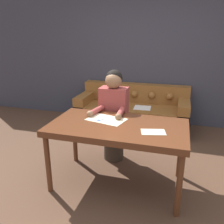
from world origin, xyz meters
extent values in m
plane|color=#4C3323|center=(0.00, 0.00, 0.00)|extent=(16.00, 16.00, 0.00)
cube|color=#383842|center=(0.00, 2.26, 1.30)|extent=(8.00, 0.06, 2.60)
cube|color=#562D19|center=(0.07, 0.00, 0.73)|extent=(1.53, 0.83, 0.07)
cylinder|color=#562D19|center=(-0.64, -0.36, 0.35)|extent=(0.06, 0.06, 0.69)
cylinder|color=#562D19|center=(0.77, -0.36, 0.35)|extent=(0.06, 0.06, 0.69)
cylinder|color=#562D19|center=(-0.64, 0.35, 0.35)|extent=(0.06, 0.06, 0.69)
cylinder|color=#562D19|center=(0.77, 0.35, 0.35)|extent=(0.06, 0.06, 0.69)
cube|color=brown|center=(-0.13, 1.79, 0.22)|extent=(2.05, 0.83, 0.44)
cube|color=brown|center=(-0.13, 2.10, 0.61)|extent=(2.05, 0.22, 0.35)
cube|color=brown|center=(-1.05, 1.79, 0.30)|extent=(0.20, 0.83, 0.60)
cube|color=brown|center=(0.80, 1.79, 0.30)|extent=(0.20, 0.83, 0.60)
sphere|color=brown|center=(-0.78, 1.97, 0.61)|extent=(0.13, 0.13, 0.13)
sphere|color=brown|center=(-0.45, 1.97, 0.61)|extent=(0.13, 0.13, 0.13)
sphere|color=brown|center=(-0.13, 1.97, 0.61)|extent=(0.13, 0.13, 0.13)
sphere|color=brown|center=(0.20, 1.97, 0.61)|extent=(0.13, 0.13, 0.13)
sphere|color=brown|center=(0.53, 1.97, 0.61)|extent=(0.13, 0.13, 0.13)
cube|color=white|center=(0.08, 1.69, 0.44)|extent=(0.32, 0.29, 0.00)
cylinder|color=#33281E|center=(-0.14, 0.57, 0.24)|extent=(0.28, 0.28, 0.48)
cube|color=#993D38|center=(-0.14, 0.57, 0.76)|extent=(0.37, 0.22, 0.56)
sphere|color=#896042|center=(-0.14, 0.55, 1.14)|extent=(0.22, 0.22, 0.22)
sphere|color=black|center=(-0.14, 0.58, 1.17)|extent=(0.22, 0.22, 0.22)
cylinder|color=#993D38|center=(-0.30, 0.31, 0.80)|extent=(0.13, 0.31, 0.07)
sphere|color=#896042|center=(-0.33, 0.16, 0.80)|extent=(0.08, 0.08, 0.08)
cylinder|color=#993D38|center=(0.02, 0.31, 0.80)|extent=(0.09, 0.31, 0.07)
sphere|color=#896042|center=(0.03, 0.16, 0.80)|extent=(0.08, 0.08, 0.08)
cube|color=beige|center=(-0.11, 0.12, 0.76)|extent=(0.49, 0.38, 0.00)
cube|color=beige|center=(0.47, -0.10, 0.76)|extent=(0.28, 0.21, 0.00)
cube|color=silver|center=(-0.10, 0.15, 0.76)|extent=(0.08, 0.10, 0.00)
cube|color=#2D569E|center=(-0.16, 0.07, 0.76)|extent=(0.05, 0.06, 0.00)
torus|color=#2D569E|center=(-0.18, 0.05, 0.76)|extent=(0.04, 0.04, 0.01)
cube|color=silver|center=(-0.08, 0.13, 0.76)|extent=(0.10, 0.07, 0.00)
cube|color=#2D569E|center=(-0.16, 0.08, 0.76)|extent=(0.07, 0.05, 0.00)
torus|color=#2D569E|center=(-0.20, 0.07, 0.76)|extent=(0.04, 0.04, 0.01)
cylinder|color=silver|center=(-0.13, 0.10, 0.76)|extent=(0.01, 0.01, 0.01)
camera|label=1|loc=(0.69, -2.38, 1.75)|focal=38.00mm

